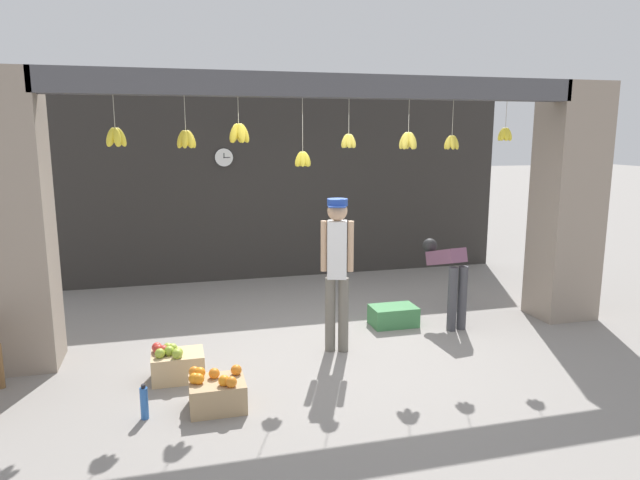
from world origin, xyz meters
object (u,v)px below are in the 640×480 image
Objects in this scene: fruit_crate_oranges at (217,392)px; wall_clock at (224,157)px; shopkeeper at (337,263)px; worker_stooping at (448,272)px; water_bottle at (144,403)px; produce_box_green at (393,316)px; fruit_crate_apples at (176,364)px.

fruit_crate_oranges is 1.62× the size of wall_clock.
wall_clock reaches higher than shopkeeper.
water_bottle is at bearing -164.34° from worker_stooping.
worker_stooping reaches higher than fruit_crate_oranges.
shopkeeper is 5.70× the size of wall_clock.
shopkeeper is 5.51× the size of water_bottle.
fruit_crate_oranges is at bearing 3.45° from water_bottle.
worker_stooping reaches higher than water_bottle.
fruit_crate_oranges is 2.76m from produce_box_green.
shopkeeper is 1.38m from produce_box_green.
wall_clock is (0.83, 3.57, 1.78)m from fruit_crate_apples.
fruit_crate_apples is 4.07m from wall_clock.
wall_clock is (-2.37, 2.79, 1.27)m from worker_stooping.
shopkeeper is at bearing 10.24° from fruit_crate_apples.
produce_box_green is at bearing 29.97° from water_bottle.
fruit_crate_oranges is at bearing 53.83° from shopkeeper.
water_bottle is (-3.47, -1.50, -0.52)m from worker_stooping.
fruit_crate_oranges reaches higher than produce_box_green.
fruit_crate_apples is at bearing 115.10° from fruit_crate_oranges.
wall_clock is at bearing 122.68° from worker_stooping.
worker_stooping is 3.82m from water_bottle.
shopkeeper reaches higher than water_bottle.
fruit_crate_apples is at bearing 69.63° from water_bottle.
wall_clock is at bearing 75.59° from water_bottle.
produce_box_green is at bearing -56.81° from wall_clock.
shopkeeper is 3.40× the size of fruit_crate_apples.
worker_stooping is 1.83× the size of produce_box_green.
water_bottle is at bearing -176.55° from fruit_crate_oranges.
produce_box_green is 1.83× the size of water_bottle.
wall_clock is at bearing 76.84° from fruit_crate_apples.
water_bottle is (-2.84, -1.64, 0.02)m from produce_box_green.
shopkeeper is 3.01× the size of produce_box_green.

